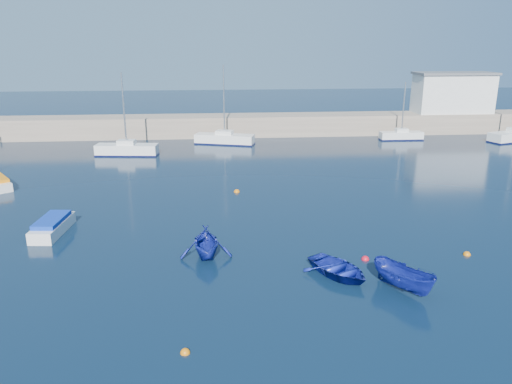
{
  "coord_description": "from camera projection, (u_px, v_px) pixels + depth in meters",
  "views": [
    {
      "loc": [
        -2.17,
        -18.61,
        11.8
      ],
      "look_at": [
        0.86,
        14.91,
        1.6
      ],
      "focal_mm": 35.0,
      "sensor_mm": 36.0,
      "label": 1
    }
  ],
  "objects": [
    {
      "name": "ground",
      "position": [
        267.0,
        329.0,
        21.35
      ],
      "size": [
        220.0,
        220.0,
        0.0
      ],
      "primitive_type": "plane",
      "color": "black",
      "rests_on": "ground"
    },
    {
      "name": "back_wall",
      "position": [
        228.0,
        125.0,
        64.82
      ],
      "size": [
        96.0,
        4.5,
        2.6
      ],
      "primitive_type": "cube",
      "color": "gray",
      "rests_on": "ground"
    },
    {
      "name": "harbor_office",
      "position": [
        453.0,
        94.0,
        66.29
      ],
      "size": [
        10.0,
        4.0,
        5.0
      ],
      "primitive_type": "cube",
      "color": "silver",
      "rests_on": "back_wall"
    },
    {
      "name": "sailboat_5",
      "position": [
        127.0,
        149.0,
        53.66
      ],
      "size": [
        6.73,
        2.6,
        8.72
      ],
      "rotation": [
        0.0,
        0.0,
        1.45
      ],
      "color": "silver",
      "rests_on": "ground"
    },
    {
      "name": "sailboat_6",
      "position": [
        225.0,
        139.0,
        59.58
      ],
      "size": [
        7.29,
        3.96,
        9.23
      ],
      "rotation": [
        0.0,
        0.0,
        1.27
      ],
      "color": "silver",
      "rests_on": "ground"
    },
    {
      "name": "sailboat_7",
      "position": [
        401.0,
        135.0,
        62.09
      ],
      "size": [
        5.29,
        1.51,
        7.07
      ],
      "rotation": [
        0.0,
        0.0,
        1.56
      ],
      "color": "silver",
      "rests_on": "ground"
    },
    {
      "name": "motorboat_1",
      "position": [
        52.0,
        226.0,
        31.85
      ],
      "size": [
        1.87,
        4.34,
        1.03
      ],
      "rotation": [
        0.0,
        0.0,
        -0.1
      ],
      "color": "silver",
      "rests_on": "ground"
    },
    {
      "name": "dinghy_center",
      "position": [
        338.0,
        269.0,
        26.04
      ],
      "size": [
        4.24,
        4.62,
        0.78
      ],
      "primitive_type": "imported",
      "rotation": [
        0.0,
        0.0,
        0.54
      ],
      "color": "navy",
      "rests_on": "ground"
    },
    {
      "name": "dinghy_left",
      "position": [
        206.0,
        242.0,
        28.24
      ],
      "size": [
        3.15,
        3.59,
        1.81
      ],
      "primitive_type": "imported",
      "rotation": [
        0.0,
        0.0,
        0.06
      ],
      "color": "navy",
      "rests_on": "ground"
    },
    {
      "name": "dinghy_right",
      "position": [
        404.0,
        278.0,
        24.38
      ],
      "size": [
        3.0,
        3.75,
        1.38
      ],
      "primitive_type": "imported",
      "rotation": [
        0.0,
        0.0,
        0.55
      ],
      "color": "navy",
      "rests_on": "ground"
    },
    {
      "name": "buoy_0",
      "position": [
        185.0,
        353.0,
        19.68
      ],
      "size": [
        0.4,
        0.4,
        0.4
      ],
      "primitive_type": "sphere",
      "color": "#D06C0A",
      "rests_on": "ground"
    },
    {
      "name": "buoy_1",
      "position": [
        365.0,
        260.0,
        28.1
      ],
      "size": [
        0.45,
        0.45,
        0.45
      ],
      "primitive_type": "sphere",
      "color": "red",
      "rests_on": "ground"
    },
    {
      "name": "buoy_2",
      "position": [
        467.0,
        255.0,
        28.7
      ],
      "size": [
        0.43,
        0.43,
        0.43
      ],
      "primitive_type": "sphere",
      "color": "#D06C0A",
      "rests_on": "ground"
    },
    {
      "name": "buoy_3",
      "position": [
        237.0,
        192.0,
        40.66
      ],
      "size": [
        0.48,
        0.48,
        0.48
      ],
      "primitive_type": "sphere",
      "color": "#D06C0A",
      "rests_on": "ground"
    }
  ]
}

